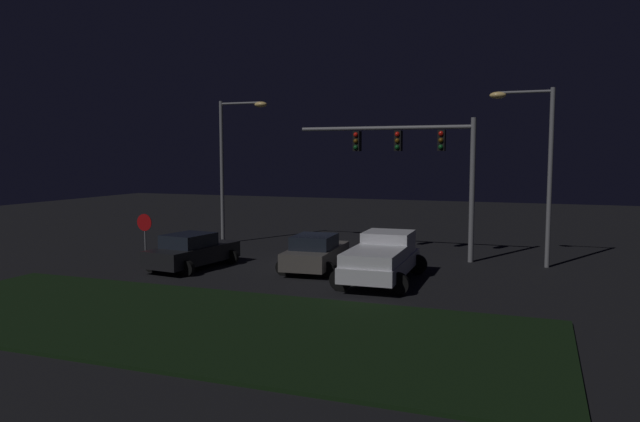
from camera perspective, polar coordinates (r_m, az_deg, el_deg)
ground_plane at (r=25.94m, az=-0.33°, el=-5.34°), size 80.00×80.00×0.00m
grass_median at (r=17.58m, az=-11.60°, el=-10.46°), size 20.02×7.41×0.10m
pickup_truck at (r=22.86m, az=6.04°, el=-4.27°), size 2.95×5.44×1.80m
car_sedan at (r=25.96m, az=-12.22°, el=-3.79°), size 2.86×4.60×1.51m
car_sedan_far at (r=24.99m, az=-0.41°, el=-4.02°), size 2.68×4.51×1.51m
traffic_signal_gantry at (r=27.75m, az=9.45°, el=5.46°), size 8.32×0.56×6.50m
street_lamp_left at (r=32.54m, az=-8.52°, el=5.50°), size 2.84×0.44×7.75m
street_lamp_right at (r=27.08m, az=20.13°, el=5.17°), size 2.68×0.44×7.67m
stop_sign at (r=27.51m, az=-16.51°, el=-1.65°), size 0.76×0.08×2.23m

